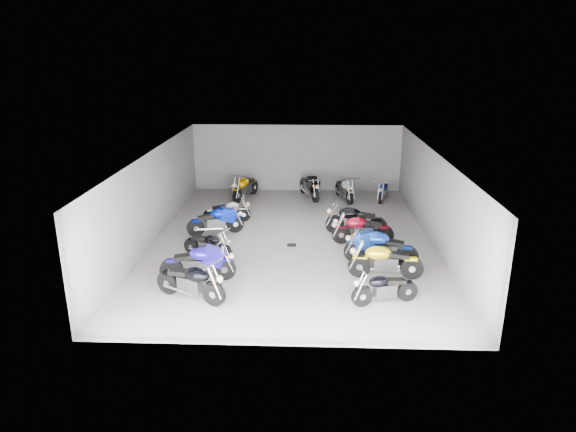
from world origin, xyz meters
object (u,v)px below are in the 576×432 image
at_px(motorcycle_left_e, 216,221).
at_px(motorcycle_back_b, 245,187).
at_px(motorcycle_left_f, 228,211).
at_px(motorcycle_right_d, 362,230).
at_px(drain_grate, 292,245).
at_px(motorcycle_left_c, 208,245).
at_px(motorcycle_left_b, 199,263).
at_px(motorcycle_right_c, 380,248).
at_px(motorcycle_left_a, 191,282).
at_px(motorcycle_right_a, 384,288).
at_px(motorcycle_right_b, 385,261).
at_px(motorcycle_back_d, 310,186).
at_px(motorcycle_back_f, 383,191).
at_px(motorcycle_right_e, 355,220).
at_px(motorcycle_back_e, 345,189).

relative_size(motorcycle_left_e, motorcycle_back_b, 0.93).
xyz_separation_m(motorcycle_left_f, motorcycle_right_d, (5.14, -2.17, 0.07)).
distance_m(drain_grate, motorcycle_left_c, 3.03).
distance_m(motorcycle_left_b, motorcycle_left_f, 5.43).
distance_m(motorcycle_left_f, motorcycle_back_b, 3.45).
relative_size(motorcycle_left_b, motorcycle_right_c, 0.97).
bearing_deg(drain_grate, motorcycle_right_d, 6.18).
distance_m(motorcycle_left_a, motorcycle_right_a, 5.27).
bearing_deg(motorcycle_right_a, motorcycle_right_b, -24.40).
xyz_separation_m(motorcycle_right_b, motorcycle_back_d, (-2.26, 8.71, 0.02)).
xyz_separation_m(motorcycle_left_a, motorcycle_back_d, (3.25, 10.37, 0.02)).
distance_m(motorcycle_right_a, motorcycle_right_b, 1.69).
distance_m(motorcycle_left_f, motorcycle_right_c, 6.84).
height_order(motorcycle_left_e, motorcycle_back_f, motorcycle_left_e).
height_order(motorcycle_left_a, motorcycle_back_b, motorcycle_back_b).
xyz_separation_m(drain_grate, motorcycle_right_d, (2.49, 0.27, 0.52)).
distance_m(motorcycle_left_e, motorcycle_right_e, 5.19).
bearing_deg(motorcycle_right_b, motorcycle_left_a, 109.84).
bearing_deg(motorcycle_left_a, motorcycle_right_c, 140.69).
distance_m(motorcycle_left_c, motorcycle_right_e, 5.63).
relative_size(motorcycle_left_b, motorcycle_left_e, 1.11).
relative_size(drain_grate, motorcycle_back_f, 0.18).
xyz_separation_m(motorcycle_left_e, motorcycle_back_f, (6.84, 4.82, -0.07)).
xyz_separation_m(motorcycle_right_a, motorcycle_right_c, (0.22, 2.68, 0.11)).
xyz_separation_m(motorcycle_left_e, motorcycle_back_b, (0.50, 4.84, 0.04)).
distance_m(motorcycle_left_e, motorcycle_right_b, 6.80).
bearing_deg(drain_grate, motorcycle_back_e, 68.92).
height_order(motorcycle_right_b, motorcycle_back_e, motorcycle_right_b).
xyz_separation_m(motorcycle_right_c, motorcycle_right_d, (-0.39, 1.86, -0.04)).
bearing_deg(motorcycle_right_a, motorcycle_right_d, -14.23).
height_order(motorcycle_right_c, motorcycle_right_e, motorcycle_right_c).
height_order(motorcycle_left_a, motorcycle_right_e, motorcycle_right_e).
xyz_separation_m(motorcycle_left_a, motorcycle_back_e, (4.85, 10.05, -0.01)).
bearing_deg(motorcycle_left_b, motorcycle_right_e, 124.84).
xyz_separation_m(motorcycle_left_b, motorcycle_left_e, (-0.18, 4.03, -0.03)).
relative_size(motorcycle_right_c, motorcycle_back_b, 1.06).
xyz_separation_m(motorcycle_left_f, motorcycle_back_b, (0.29, 3.44, 0.10)).
height_order(drain_grate, motorcycle_right_d, motorcycle_right_d).
bearing_deg(motorcycle_left_e, motorcycle_back_b, 152.83).
height_order(motorcycle_left_b, motorcycle_back_b, motorcycle_back_b).
bearing_deg(motorcycle_right_c, motorcycle_right_e, 24.61).
bearing_deg(motorcycle_left_b, motorcycle_back_d, 154.78).
height_order(motorcycle_left_f, motorcycle_back_e, motorcycle_back_e).
xyz_separation_m(motorcycle_left_f, motorcycle_back_d, (3.28, 3.68, 0.10)).
relative_size(motorcycle_left_b, motorcycle_left_c, 1.29).
relative_size(motorcycle_left_a, motorcycle_right_a, 1.12).
relative_size(motorcycle_left_b, motorcycle_back_f, 1.26).
xyz_separation_m(motorcycle_right_d, motorcycle_back_d, (-1.86, 5.84, 0.03)).
relative_size(motorcycle_left_b, motorcycle_back_e, 1.06).
bearing_deg(motorcycle_right_e, drain_grate, 126.36).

